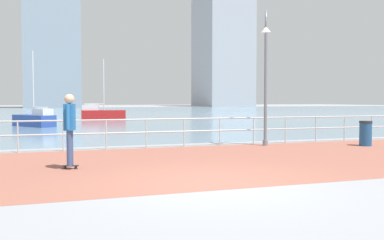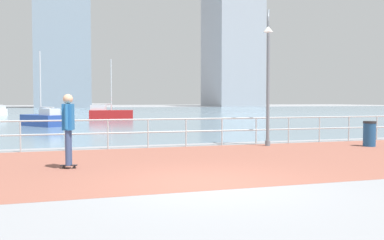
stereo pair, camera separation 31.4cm
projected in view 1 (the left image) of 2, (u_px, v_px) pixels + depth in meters
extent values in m
plane|color=gray|center=(84.00, 115.00, 46.34)|extent=(220.00, 220.00, 0.00)
cube|color=#935647|center=(174.00, 162.00, 11.20)|extent=(28.00, 7.21, 0.01)
cube|color=#6B899E|center=(79.00, 113.00, 57.30)|extent=(180.00, 88.00, 0.00)
cylinder|color=#B2BCC1|center=(18.00, 137.00, 13.28)|extent=(0.05, 0.05, 1.01)
cylinder|color=#B2BCC1|center=(63.00, 136.00, 13.72)|extent=(0.05, 0.05, 1.01)
cylinder|color=#B2BCC1|center=(106.00, 135.00, 14.16)|extent=(0.05, 0.05, 1.01)
cylinder|color=#B2BCC1|center=(146.00, 134.00, 14.60)|extent=(0.05, 0.05, 1.01)
cylinder|color=#B2BCC1|center=(184.00, 133.00, 15.04)|extent=(0.05, 0.05, 1.01)
cylinder|color=#B2BCC1|center=(220.00, 132.00, 15.48)|extent=(0.05, 0.05, 1.01)
cylinder|color=#B2BCC1|center=(254.00, 131.00, 15.91)|extent=(0.05, 0.05, 1.01)
cylinder|color=#B2BCC1|center=(285.00, 130.00, 16.35)|extent=(0.05, 0.05, 1.01)
cylinder|color=#B2BCC1|center=(316.00, 129.00, 16.79)|extent=(0.05, 0.05, 1.01)
cylinder|color=#B2BCC1|center=(344.00, 129.00, 17.23)|extent=(0.05, 0.05, 1.01)
cylinder|color=#B2BCC1|center=(372.00, 128.00, 17.67)|extent=(0.05, 0.05, 1.01)
cylinder|color=#B2BCC1|center=(146.00, 119.00, 14.57)|extent=(25.20, 0.06, 0.06)
cylinder|color=#B2BCC1|center=(146.00, 132.00, 14.60)|extent=(25.20, 0.06, 0.06)
cylinder|color=slate|center=(265.00, 143.00, 15.42)|extent=(0.19, 0.19, 0.20)
cylinder|color=slate|center=(266.00, 86.00, 15.32)|extent=(0.12, 0.12, 4.42)
cylinder|color=slate|center=(266.00, 11.00, 15.12)|extent=(0.16, 0.20, 0.11)
cylinder|color=slate|center=(266.00, 11.00, 14.97)|extent=(0.17, 0.21, 0.15)
cylinder|color=slate|center=(266.00, 13.00, 14.85)|extent=(0.16, 0.20, 0.18)
cylinder|color=slate|center=(266.00, 16.00, 14.75)|extent=(0.15, 0.18, 0.19)
cylinder|color=slate|center=(266.00, 19.00, 14.70)|extent=(0.14, 0.15, 0.19)
cylinder|color=slate|center=(266.00, 24.00, 14.68)|extent=(0.12, 0.12, 0.17)
cone|color=silver|center=(266.00, 29.00, 14.69)|extent=(0.36, 0.36, 0.22)
cylinder|color=black|center=(65.00, 168.00, 10.10)|extent=(0.06, 0.04, 0.06)
cylinder|color=black|center=(65.00, 168.00, 10.17)|extent=(0.06, 0.04, 0.06)
cylinder|color=black|center=(75.00, 168.00, 10.13)|extent=(0.06, 0.04, 0.06)
cylinder|color=black|center=(76.00, 167.00, 10.20)|extent=(0.06, 0.04, 0.06)
cube|color=black|center=(70.00, 166.00, 10.15)|extent=(0.41, 0.19, 0.02)
cylinder|color=#384C7A|center=(69.00, 148.00, 10.05)|extent=(0.15, 0.15, 0.87)
cylinder|color=#384C7A|center=(71.00, 147.00, 10.21)|extent=(0.15, 0.15, 0.87)
cube|color=#236BB2|center=(70.00, 117.00, 10.09)|extent=(0.31, 0.38, 0.64)
cylinder|color=#236BB2|center=(68.00, 117.00, 9.86)|extent=(0.11, 0.11, 0.61)
cylinder|color=#236BB2|center=(71.00, 116.00, 10.32)|extent=(0.11, 0.11, 0.61)
sphere|color=#DBAD89|center=(69.00, 99.00, 10.07)|extent=(0.24, 0.24, 0.24)
cylinder|color=navy|center=(366.00, 134.00, 15.29)|extent=(0.44, 0.44, 0.85)
cylinder|color=#262628|center=(366.00, 122.00, 15.27)|extent=(0.46, 0.46, 0.08)
cube|color=#284799|center=(34.00, 121.00, 26.81)|extent=(2.81, 3.50, 0.75)
cube|color=silver|center=(43.00, 112.00, 26.13)|extent=(1.32, 1.46, 0.41)
cylinder|color=silver|center=(33.00, 83.00, 26.69)|extent=(0.08, 0.08, 4.14)
cylinder|color=silver|center=(40.00, 107.00, 26.29)|extent=(0.92, 1.34, 0.07)
cube|color=#B21E1E|center=(104.00, 115.00, 36.84)|extent=(3.95, 1.77, 0.82)
cube|color=silver|center=(91.00, 108.00, 36.63)|extent=(1.49, 1.03, 0.45)
cylinder|color=silver|center=(104.00, 85.00, 36.72)|extent=(0.09, 0.09, 4.54)
cylinder|color=silver|center=(94.00, 104.00, 36.66)|extent=(1.71, 0.34, 0.07)
cube|color=#8493A3|center=(52.00, 40.00, 96.35)|extent=(12.22, 14.78, 31.53)
cube|color=#A3A8B2|center=(222.00, 51.00, 120.02)|extent=(13.04, 17.91, 31.93)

